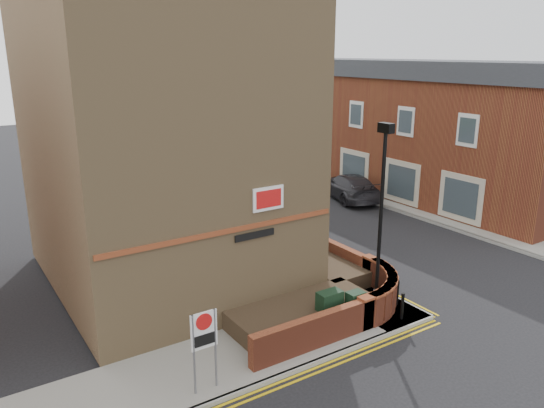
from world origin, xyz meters
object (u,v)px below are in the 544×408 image
Objects in this scene: lamppost at (381,220)px; zone_sign at (204,337)px; utility_cabinet_large at (329,309)px; silver_car_near at (278,219)px.

zone_sign is (-6.60, -0.70, -1.70)m from lamppost.
zone_sign is at bearing -170.31° from utility_cabinet_large.
utility_cabinet_large is 0.30× the size of silver_car_near.
utility_cabinet_large is at bearing -115.82° from silver_car_near.
lamppost is at bearing 6.07° from zone_sign.
utility_cabinet_large is 9.54m from silver_car_near.
lamppost reaches higher than silver_car_near.
lamppost is 2.86× the size of zone_sign.
zone_sign is (-4.70, -0.80, 0.92)m from utility_cabinet_large.
utility_cabinet_large is (-1.90, 0.10, -2.62)m from lamppost.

